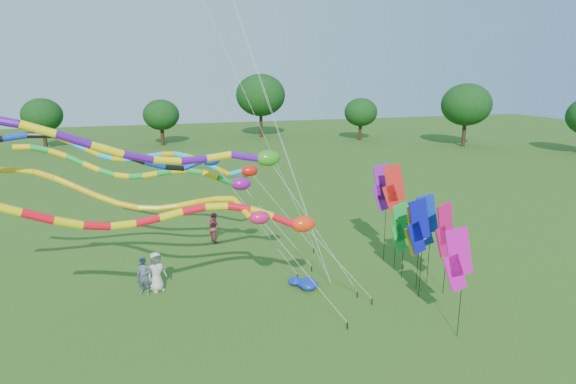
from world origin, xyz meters
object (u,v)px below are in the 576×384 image
object	(u,v)px
tube_kite_red	(187,217)
person_b	(144,276)
tube_kite_orange	(157,200)
person_c	(214,227)
blue_nylon_heap	(302,286)
person_a	(156,272)

from	to	relation	value
tube_kite_red	person_b	xyz separation A→B (m)	(-1.67, 4.18, -3.78)
tube_kite_orange	person_c	world-z (taller)	tube_kite_orange
blue_nylon_heap	person_c	size ratio (longest dim) A/B	0.88
tube_kite_red	person_c	xyz separation A→B (m)	(2.34, 10.20, -3.80)
tube_kite_orange	person_a	xyz separation A→B (m)	(-0.19, 3.02, -4.10)
person_a	tube_kite_orange	bearing A→B (deg)	-116.02
tube_kite_orange	tube_kite_red	bearing A→B (deg)	-34.08
person_b	person_c	world-z (taller)	person_b
person_b	person_c	xyz separation A→B (m)	(4.01, 6.01, -0.02)
person_b	tube_kite_red	bearing A→B (deg)	-47.15
tube_kite_orange	person_a	distance (m)	5.10
blue_nylon_heap	person_b	bearing A→B (deg)	166.96
tube_kite_red	person_b	distance (m)	5.88
tube_kite_red	person_a	xyz separation A→B (m)	(-1.13, 4.41, -3.75)
tube_kite_orange	person_b	bearing A→B (deg)	126.54
tube_kite_orange	person_c	bearing A→B (deg)	91.44
blue_nylon_heap	person_a	world-z (taller)	person_a
tube_kite_red	tube_kite_orange	xyz separation A→B (m)	(-0.94, 1.39, 0.36)
person_a	person_b	world-z (taller)	person_a
blue_nylon_heap	tube_kite_orange	bearing A→B (deg)	-168.68
tube_kite_red	tube_kite_orange	distance (m)	1.71
tube_kite_orange	person_c	size ratio (longest dim) A/B	7.27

